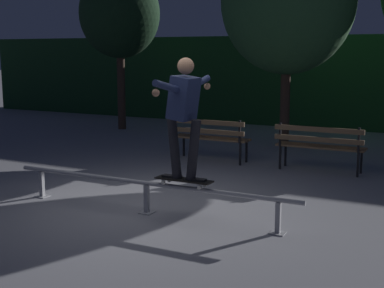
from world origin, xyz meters
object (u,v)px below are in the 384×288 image
at_px(grind_rail, 146,188).
at_px(skateboard, 184,180).
at_px(park_bench_left_center, 320,143).
at_px(tree_far_left, 120,14).
at_px(park_bench_leftmost, 209,135).
at_px(tree_behind_benches, 288,0).
at_px(skateboarder, 184,108).

bearing_deg(grind_rail, skateboard, -0.00).
height_order(park_bench_left_center, tree_far_left, tree_far_left).
xyz_separation_m(grind_rail, tree_far_left, (-4.83, 6.55, 2.82)).
relative_size(park_bench_leftmost, tree_behind_benches, 0.33).
xyz_separation_m(grind_rail, skateboard, (0.57, -0.00, 0.17)).
xyz_separation_m(grind_rail, tree_behind_benches, (0.09, 5.93, 2.93)).
relative_size(grind_rail, park_bench_leftmost, 2.70).
xyz_separation_m(grind_rail, park_bench_leftmost, (-0.71, 3.54, 0.19)).
height_order(park_bench_left_center, tree_behind_benches, tree_behind_benches).
xyz_separation_m(tree_behind_benches, tree_far_left, (-4.93, 0.62, -0.11)).
distance_m(skateboarder, park_bench_left_center, 3.77).
bearing_deg(skateboarder, tree_far_left, 129.54).
bearing_deg(park_bench_leftmost, park_bench_left_center, 0.00).
xyz_separation_m(skateboard, park_bench_left_center, (0.91, 3.54, 0.02)).
bearing_deg(tree_far_left, park_bench_leftmost, -36.19).
height_order(skateboard, skateboarder, skateboarder).
relative_size(grind_rail, skateboard, 5.53).
bearing_deg(skateboarder, skateboard, 178.44).
bearing_deg(grind_rail, tree_behind_benches, 89.08).
relative_size(skateboard, park_bench_left_center, 0.49).
bearing_deg(skateboard, tree_behind_benches, 94.60).
distance_m(skateboarder, tree_far_left, 8.67).
xyz_separation_m(skateboarder, park_bench_left_center, (0.91, 3.54, -0.92)).
xyz_separation_m(park_bench_leftmost, tree_far_left, (-4.12, 3.01, 2.64)).
relative_size(skateboard, skateboarder, 0.50).
xyz_separation_m(grind_rail, skateboarder, (0.57, -0.00, 1.11)).
distance_m(grind_rail, park_bench_left_center, 3.84).
bearing_deg(tree_far_left, skateboarder, -50.46).
height_order(skateboarder, tree_far_left, tree_far_left).
height_order(skateboard, tree_far_left, tree_far_left).
height_order(skateboard, park_bench_left_center, park_bench_left_center).
bearing_deg(tree_far_left, tree_behind_benches, -7.20).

